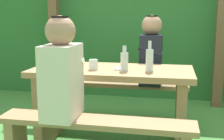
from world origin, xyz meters
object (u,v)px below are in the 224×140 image
person_white_shirt (62,71)px  bench_far (123,94)px  bottle_right (124,61)px  cell_phone (119,68)px  bench_near (96,136)px  person_black_coat (151,53)px  drinking_glass (93,65)px  picnic_table (112,93)px  bottle_left (149,59)px

person_white_shirt → bench_far: bearing=78.4°
bench_far → bottle_right: size_ratio=6.62×
bottle_right → cell_phone: (-0.06, 0.08, -0.08)m
bench_near → person_black_coat: 1.30m
person_black_coat → drinking_glass: (-0.44, -0.68, -0.03)m
picnic_table → drinking_glass: (-0.14, -0.09, 0.27)m
bottle_right → bench_near: bearing=-104.0°
picnic_table → cell_phone: size_ratio=10.00×
bench_near → drinking_glass: bearing=106.0°
bench_far → drinking_glass: 0.82m
cell_phone → person_white_shirt: bearing=-123.0°
bottle_left → picnic_table: bearing=168.8°
picnic_table → bottle_left: size_ratio=5.51×
picnic_table → bench_far: picnic_table is taller
bench_near → drinking_glass: size_ratio=15.69×
bench_far → drinking_glass: bearing=-102.0°
person_white_shirt → drinking_glass: (0.10, 0.50, -0.03)m
person_white_shirt → drinking_glass: 0.51m
person_white_shirt → person_black_coat: same height
bottle_left → cell_phone: bearing=169.4°
picnic_table → bench_near: 0.61m
drinking_glass → bottle_left: 0.48m
bench_near → bottle_left: bearing=57.9°
bench_far → bottle_left: bearing=-63.3°
bench_near → bottle_left: 0.79m
person_white_shirt → bottle_left: bearing=42.4°
person_black_coat → bottle_left: size_ratio=2.83×
person_black_coat → bench_near: bearing=-104.2°
person_white_shirt → cell_phone: (0.31, 0.57, -0.07)m
picnic_table → person_black_coat: (0.30, 0.59, 0.30)m
bottle_left → cell_phone: (-0.27, 0.05, -0.09)m
bench_far → bottle_left: size_ratio=5.51×
picnic_table → cell_phone: 0.24m
person_black_coat → bottle_right: size_ratio=3.40×
picnic_table → bench_near: picnic_table is taller
bottle_right → person_black_coat: bearing=75.6°
person_white_shirt → bottle_right: 0.62m
bench_near → bottle_right: 0.70m
picnic_table → bottle_right: bottle_right is taller
person_black_coat → cell_phone: person_black_coat is taller
bench_near → bench_far: (0.00, 1.18, 0.00)m
person_black_coat → drinking_glass: size_ratio=8.06×
person_white_shirt → cell_phone: size_ratio=5.14×
person_black_coat → bottle_right: 0.71m
bottle_left → person_white_shirt: bearing=-137.6°
picnic_table → drinking_glass: 0.32m
bottle_right → person_white_shirt: bearing=-126.5°
person_black_coat → bottle_right: (-0.18, -0.68, 0.01)m
picnic_table → bench_near: size_ratio=1.00×
bench_far → person_black_coat: (0.30, -0.00, 0.46)m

